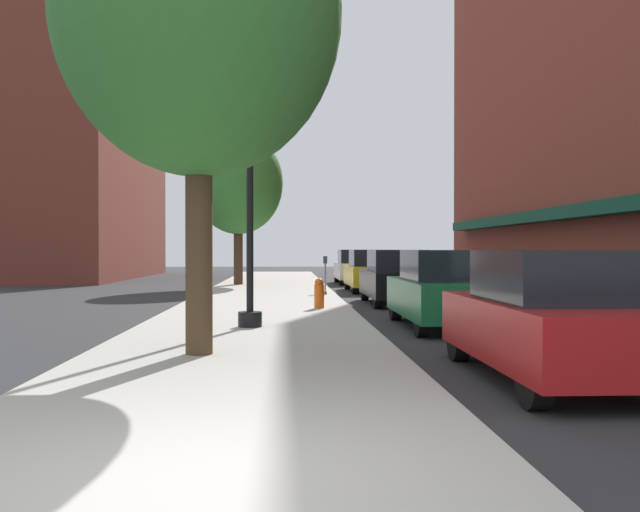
{
  "coord_description": "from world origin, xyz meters",
  "views": [
    {
      "loc": [
        0.63,
        -4.74,
        1.67
      ],
      "look_at": [
        1.86,
        20.14,
        1.44
      ],
      "focal_mm": 39.27,
      "sensor_mm": 36.0,
      "label": 1
    }
  ],
  "objects_px": {
    "parking_meter_near": "(325,270)",
    "tree_mid": "(238,183)",
    "car_black": "(396,278)",
    "fire_hydrant": "(319,293)",
    "car_green": "(444,290)",
    "tree_near": "(199,13)",
    "car_white": "(355,267)",
    "car_yellow": "(371,271)",
    "lamppost": "(250,173)",
    "car_red": "(551,318)"
  },
  "relations": [
    {
      "from": "fire_hydrant",
      "to": "car_green",
      "type": "relative_size",
      "value": 0.18
    },
    {
      "from": "lamppost",
      "to": "car_green",
      "type": "height_order",
      "value": "lamppost"
    },
    {
      "from": "tree_near",
      "to": "car_red",
      "type": "height_order",
      "value": "tree_near"
    },
    {
      "from": "tree_mid",
      "to": "lamppost",
      "type": "bearing_deg",
      "value": -85.36
    },
    {
      "from": "fire_hydrant",
      "to": "car_white",
      "type": "bearing_deg",
      "value": 80.77
    },
    {
      "from": "parking_meter_near",
      "to": "tree_mid",
      "type": "bearing_deg",
      "value": 119.65
    },
    {
      "from": "tree_near",
      "to": "tree_mid",
      "type": "relative_size",
      "value": 1.11
    },
    {
      "from": "fire_hydrant",
      "to": "car_red",
      "type": "relative_size",
      "value": 0.18
    },
    {
      "from": "lamppost",
      "to": "car_red",
      "type": "distance_m",
      "value": 7.15
    },
    {
      "from": "fire_hydrant",
      "to": "car_yellow",
      "type": "xyz_separation_m",
      "value": [
        2.48,
        9.09,
        0.29
      ]
    },
    {
      "from": "car_green",
      "to": "parking_meter_near",
      "type": "bearing_deg",
      "value": 101.39
    },
    {
      "from": "tree_near",
      "to": "car_green",
      "type": "bearing_deg",
      "value": 42.66
    },
    {
      "from": "parking_meter_near",
      "to": "car_yellow",
      "type": "distance_m",
      "value": 3.21
    },
    {
      "from": "fire_hydrant",
      "to": "tree_mid",
      "type": "bearing_deg",
      "value": 103.22
    },
    {
      "from": "car_black",
      "to": "car_yellow",
      "type": "xyz_separation_m",
      "value": [
        0.0,
        6.38,
        0.0
      ]
    },
    {
      "from": "lamppost",
      "to": "tree_near",
      "type": "distance_m",
      "value": 4.17
    },
    {
      "from": "fire_hydrant",
      "to": "car_red",
      "type": "xyz_separation_m",
      "value": [
        2.48,
        -9.71,
        0.29
      ]
    },
    {
      "from": "tree_near",
      "to": "car_green",
      "type": "xyz_separation_m",
      "value": [
        4.65,
        4.28,
        -4.36
      ]
    },
    {
      "from": "tree_mid",
      "to": "car_black",
      "type": "distance_m",
      "value": 12.02
    },
    {
      "from": "car_green",
      "to": "car_yellow",
      "type": "bearing_deg",
      "value": 90.61
    },
    {
      "from": "car_green",
      "to": "car_yellow",
      "type": "xyz_separation_m",
      "value": [
        0.0,
        12.78,
        0.0
      ]
    },
    {
      "from": "tree_near",
      "to": "car_black",
      "type": "height_order",
      "value": "tree_near"
    },
    {
      "from": "tree_mid",
      "to": "car_white",
      "type": "height_order",
      "value": "tree_mid"
    },
    {
      "from": "car_yellow",
      "to": "lamppost",
      "type": "bearing_deg",
      "value": -108.29
    },
    {
      "from": "parking_meter_near",
      "to": "car_green",
      "type": "bearing_deg",
      "value": -79.22
    },
    {
      "from": "parking_meter_near",
      "to": "car_red",
      "type": "relative_size",
      "value": 0.3
    },
    {
      "from": "tree_mid",
      "to": "car_yellow",
      "type": "bearing_deg",
      "value": -33.63
    },
    {
      "from": "car_white",
      "to": "car_black",
      "type": "bearing_deg",
      "value": -89.34
    },
    {
      "from": "fire_hydrant",
      "to": "car_white",
      "type": "distance_m",
      "value": 15.46
    },
    {
      "from": "parking_meter_near",
      "to": "car_black",
      "type": "relative_size",
      "value": 0.3
    },
    {
      "from": "tree_mid",
      "to": "car_black",
      "type": "xyz_separation_m",
      "value": [
        5.47,
        -10.01,
        -3.79
      ]
    },
    {
      "from": "lamppost",
      "to": "car_white",
      "type": "bearing_deg",
      "value": 78.24
    },
    {
      "from": "car_red",
      "to": "tree_mid",
      "type": "bearing_deg",
      "value": 105.0
    },
    {
      "from": "tree_near",
      "to": "car_black",
      "type": "xyz_separation_m",
      "value": [
        4.65,
        10.69,
        -4.36
      ]
    },
    {
      "from": "lamppost",
      "to": "car_white",
      "type": "relative_size",
      "value": 1.37
    },
    {
      "from": "fire_hydrant",
      "to": "parking_meter_near",
      "type": "xyz_separation_m",
      "value": [
        0.53,
        6.55,
        0.43
      ]
    },
    {
      "from": "car_red",
      "to": "fire_hydrant",
      "type": "bearing_deg",
      "value": 105.62
    },
    {
      "from": "car_black",
      "to": "car_red",
      "type": "bearing_deg",
      "value": -92.19
    },
    {
      "from": "fire_hydrant",
      "to": "car_black",
      "type": "bearing_deg",
      "value": 47.57
    },
    {
      "from": "lamppost",
      "to": "tree_near",
      "type": "bearing_deg",
      "value": -98.9
    },
    {
      "from": "car_white",
      "to": "car_green",
      "type": "bearing_deg",
      "value": -89.34
    },
    {
      "from": "car_green",
      "to": "car_black",
      "type": "height_order",
      "value": "same"
    },
    {
      "from": "parking_meter_near",
      "to": "tree_near",
      "type": "xyz_separation_m",
      "value": [
        -2.7,
        -14.52,
        4.22
      ]
    },
    {
      "from": "car_black",
      "to": "car_yellow",
      "type": "height_order",
      "value": "same"
    },
    {
      "from": "parking_meter_near",
      "to": "car_white",
      "type": "xyz_separation_m",
      "value": [
        1.95,
        8.71,
        -0.14
      ]
    },
    {
      "from": "tree_mid",
      "to": "car_white",
      "type": "bearing_deg",
      "value": 24.85
    },
    {
      "from": "tree_mid",
      "to": "tree_near",
      "type": "bearing_deg",
      "value": -87.74
    },
    {
      "from": "parking_meter_near",
      "to": "tree_near",
      "type": "distance_m",
      "value": 15.36
    },
    {
      "from": "fire_hydrant",
      "to": "tree_near",
      "type": "xyz_separation_m",
      "value": [
        -2.17,
        -7.98,
        4.65
      ]
    },
    {
      "from": "tree_near",
      "to": "car_white",
      "type": "relative_size",
      "value": 1.75
    }
  ]
}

